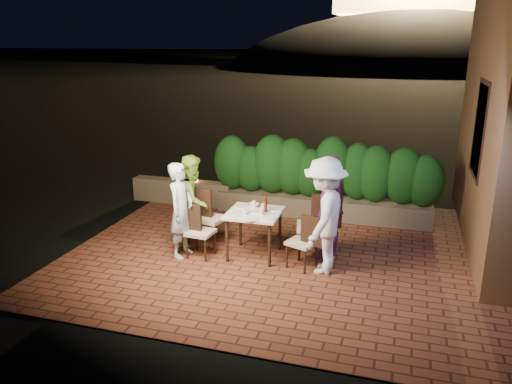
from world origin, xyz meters
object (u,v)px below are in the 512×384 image
at_px(diner_white, 324,216).
at_px(bowl, 254,205).
at_px(dining_table, 254,234).
at_px(chair_right_front, 302,241).
at_px(diner_blue, 181,210).
at_px(chair_left_front, 200,231).
at_px(diner_purple, 331,207).
at_px(diner_green, 193,200).
at_px(parapet_lamp, 196,178).
at_px(chair_right_back, 312,225).
at_px(beer_bottle, 266,203).
at_px(chair_left_back, 211,217).

bearing_deg(diner_white, bowl, -105.26).
bearing_deg(dining_table, bowl, 109.29).
bearing_deg(chair_right_front, diner_blue, 24.65).
height_order(dining_table, diner_white, diner_white).
relative_size(bowl, diner_blue, 0.12).
xyz_separation_m(chair_left_front, diner_purple, (1.98, 0.57, 0.41)).
relative_size(diner_green, parapet_lamp, 11.03).
xyz_separation_m(chair_left_front, parapet_lamp, (-1.15, 2.47, 0.14)).
bearing_deg(diner_green, chair_left_front, -151.22).
xyz_separation_m(diner_blue, diner_purple, (2.28, 0.62, 0.07)).
relative_size(chair_right_back, parapet_lamp, 7.47).
bearing_deg(beer_bottle, chair_left_back, 169.27).
xyz_separation_m(chair_right_back, diner_green, (-2.04, -0.03, 0.25)).
distance_m(beer_bottle, chair_left_back, 1.11).
xyz_separation_m(chair_right_front, parapet_lamp, (-2.79, 2.40, 0.14)).
bearing_deg(diner_purple, chair_right_back, -73.89).
relative_size(bowl, diner_white, 0.10).
relative_size(chair_right_back, diner_purple, 0.62).
bearing_deg(bowl, dining_table, -70.71).
height_order(diner_white, diner_purple, diner_white).
bearing_deg(chair_right_back, diner_blue, 4.81).
bearing_deg(chair_left_front, beer_bottle, 24.19).
relative_size(chair_left_front, diner_purple, 0.51).
distance_m(beer_bottle, diner_blue, 1.35).
height_order(chair_left_back, diner_white, diner_white).
xyz_separation_m(chair_right_back, parapet_lamp, (-2.85, 1.93, 0.05)).
bearing_deg(diner_green, diner_purple, -93.23).
bearing_deg(chair_left_front, chair_right_front, 7.98).
distance_m(chair_right_back, diner_blue, 2.10).
bearing_deg(diner_blue, bowl, -57.22).
bearing_deg(bowl, chair_left_front, -143.66).
xyz_separation_m(beer_bottle, diner_purple, (1.00, 0.24, -0.05)).
height_order(beer_bottle, chair_right_front, beer_bottle).
relative_size(bowl, chair_left_front, 0.21).
xyz_separation_m(bowl, chair_left_front, (-0.72, -0.53, -0.34)).
bearing_deg(diner_green, dining_table, -106.45).
relative_size(chair_left_front, diner_white, 0.49).
xyz_separation_m(diner_blue, parapet_lamp, (-0.85, 2.52, -0.20)).
height_order(chair_right_front, diner_purple, diner_purple).
relative_size(dining_table, diner_blue, 0.54).
height_order(diner_green, diner_purple, diner_purple).
bearing_deg(diner_purple, diner_blue, -64.01).
xyz_separation_m(chair_right_front, diner_green, (-1.98, 0.45, 0.34)).
xyz_separation_m(chair_left_back, diner_green, (-0.31, -0.01, 0.29)).
xyz_separation_m(dining_table, beer_bottle, (0.17, 0.06, 0.51)).
bearing_deg(bowl, beer_bottle, -37.24).
xyz_separation_m(chair_left_front, chair_right_front, (1.64, 0.07, -0.00)).
relative_size(beer_bottle, chair_right_back, 0.27).
relative_size(bowl, diner_purple, 0.11).
distance_m(chair_right_back, diner_purple, 0.43).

